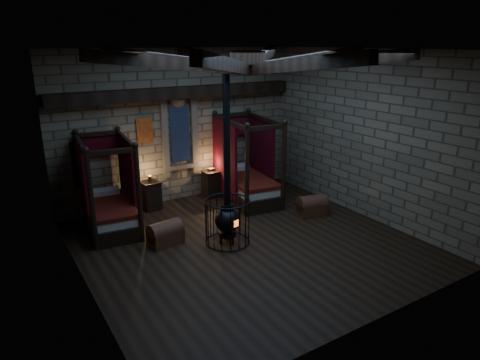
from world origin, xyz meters
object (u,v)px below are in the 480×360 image
trunk_left (165,234)px  stove (227,217)px  bed_left (110,207)px  trunk_right (312,206)px  bed_right (246,180)px

trunk_left → stove: bearing=-38.7°
bed_left → trunk_right: size_ratio=2.71×
bed_right → trunk_left: (-3.09, -1.44, -0.34)m
bed_right → trunk_right: bed_right is taller
trunk_left → trunk_right: bearing=-14.7°
bed_left → trunk_right: 5.12m
bed_left → trunk_right: bearing=-16.5°
stove → bed_left: bearing=116.1°
bed_right → stove: bearing=-124.0°
stove → trunk_left: bearing=134.0°
trunk_left → bed_right: bearing=16.9°
bed_left → stove: size_ratio=0.55×
bed_right → trunk_left: 3.42m
bed_right → bed_left: bearing=-174.2°
bed_right → stove: stove is taller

